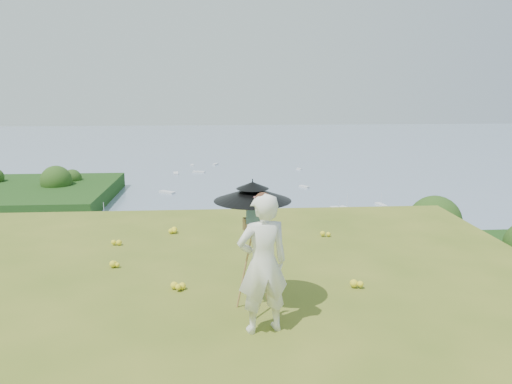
{
  "coord_description": "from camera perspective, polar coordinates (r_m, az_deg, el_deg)",
  "views": [
    {
      "loc": [
        1.11,
        -5.86,
        3.25
      ],
      "look_at": [
        1.75,
        3.29,
        1.26
      ],
      "focal_mm": 35.0,
      "sensor_mm": 36.0,
      "label": 1
    }
  ],
  "objects": [
    {
      "name": "field_easel",
      "position": [
        7.21,
        -0.29,
        -7.86
      ],
      "size": [
        0.72,
        0.72,
        1.54
      ],
      "primitive_type": null,
      "rotation": [
        0.0,
        0.0,
        0.27
      ],
      "color": "#A27243",
      "rests_on": "ground"
    },
    {
      "name": "shoreline_tier",
      "position": [
        89.89,
        -4.45,
        -13.7
      ],
      "size": [
        170.0,
        28.0,
        8.0
      ],
      "primitive_type": "cube",
      "color": "#666152",
      "rests_on": "bay_water"
    },
    {
      "name": "harbor_town",
      "position": [
        87.25,
        -4.53,
        -9.86
      ],
      "size": [
        110.0,
        22.0,
        5.0
      ],
      "primitive_type": null,
      "color": "silver",
      "rests_on": "shoreline_tier"
    },
    {
      "name": "sun_umbrella",
      "position": [
        6.99,
        -0.39,
        -1.29
      ],
      "size": [
        1.39,
        1.39,
        0.69
      ],
      "primitive_type": null,
      "rotation": [
        0.0,
        0.0,
        0.33
      ],
      "color": "black",
      "rests_on": "field_easel"
    },
    {
      "name": "ground",
      "position": [
        6.79,
        -13.51,
        -16.69
      ],
      "size": [
        14.0,
        14.0,
        0.0
      ],
      "primitive_type": "plane",
      "color": "#53691E",
      "rests_on": "ground"
    },
    {
      "name": "bay_water",
      "position": [
        248.67,
        -4.24,
        3.58
      ],
      "size": [
        700.0,
        700.0,
        0.0
      ],
      "primitive_type": "plane",
      "color": "#7388A4",
      "rests_on": "ground"
    },
    {
      "name": "painter_cap",
      "position": [
        6.33,
        0.8,
        -0.59
      ],
      "size": [
        0.31,
        0.33,
        0.1
      ],
      "primitive_type": null,
      "rotation": [
        0.0,
        0.0,
        0.46
      ],
      "color": "#D67580",
      "rests_on": "painter"
    },
    {
      "name": "painter",
      "position": [
        6.59,
        0.78,
        -8.19
      ],
      "size": [
        0.78,
        0.61,
        1.9
      ],
      "primitive_type": "imported",
      "rotation": [
        0.0,
        0.0,
        3.39
      ],
      "color": "white",
      "rests_on": "ground"
    },
    {
      "name": "wildflowers",
      "position": [
        6.98,
        -13.2,
        -15.27
      ],
      "size": [
        10.0,
        10.5,
        0.12
      ],
      "primitive_type": null,
      "color": "yellow",
      "rests_on": "ground"
    },
    {
      "name": "slope_trees",
      "position": [
        44.76,
        -5.21,
        -11.88
      ],
      "size": [
        110.0,
        50.0,
        6.0
      ],
      "primitive_type": null,
      "color": "#234514",
      "rests_on": "forest_slope"
    },
    {
      "name": "moored_boats",
      "position": [
        171.43,
        -8.48,
        -0.34
      ],
      "size": [
        140.0,
        140.0,
        0.7
      ],
      "primitive_type": null,
      "color": "silver",
      "rests_on": "bay_water"
    }
  ]
}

